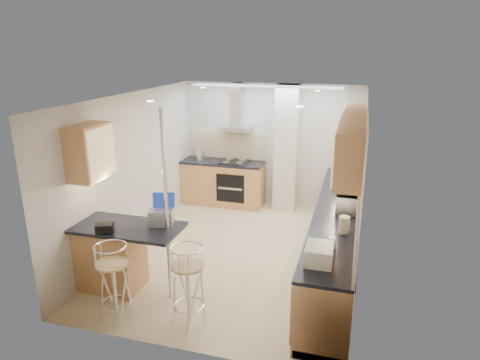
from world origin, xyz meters
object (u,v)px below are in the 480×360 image
(bread_bin, at_px, (319,254))
(microwave, at_px, (349,202))
(laptop, at_px, (161,217))
(bar_stool_end, at_px, (188,285))
(bar_stool_near, at_px, (114,283))

(bread_bin, bearing_deg, microwave, 80.77)
(laptop, xyz_separation_m, bread_bin, (2.10, -0.43, -0.03))
(bar_stool_end, distance_m, bread_bin, 1.58)
(microwave, distance_m, bar_stool_near, 3.36)
(bar_stool_near, height_order, bread_bin, bread_bin)
(microwave, relative_size, bar_stool_end, 0.50)
(microwave, height_order, bread_bin, microwave)
(microwave, distance_m, bread_bin, 1.67)
(microwave, bearing_deg, bar_stool_near, 130.49)
(microwave, distance_m, bar_stool_end, 2.60)
(bar_stool_near, height_order, bar_stool_end, bar_stool_end)
(bar_stool_end, height_order, bread_bin, bread_bin)
(laptop, bearing_deg, microwave, 11.00)
(microwave, relative_size, bar_stool_near, 0.50)
(microwave, xyz_separation_m, laptop, (-2.36, -1.22, -0.01))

